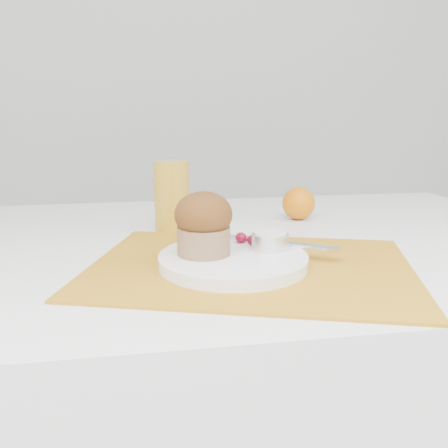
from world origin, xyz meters
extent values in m
cube|color=white|center=(0.00, 0.05, 0.38)|extent=(1.20, 0.80, 0.75)
cube|color=#BE801A|center=(-0.04, -0.11, 0.75)|extent=(0.56, 0.48, 0.00)
cylinder|color=white|center=(-0.06, -0.11, 0.76)|extent=(0.23, 0.23, 0.02)
cylinder|color=silver|center=(0.00, -0.09, 0.78)|extent=(0.07, 0.07, 0.02)
cylinder|color=silver|center=(0.00, -0.09, 0.80)|extent=(0.06, 0.06, 0.01)
ellipsoid|color=#5E0215|center=(-0.04, -0.05, 0.78)|extent=(0.02, 0.02, 0.02)
ellipsoid|color=#530212|center=(-0.02, -0.06, 0.78)|extent=(0.02, 0.02, 0.02)
cube|color=silver|center=(0.02, -0.07, 0.77)|extent=(0.17, 0.12, 0.00)
sphere|color=orange|center=(0.14, 0.19, 0.78)|extent=(0.07, 0.07, 0.07)
cylinder|color=gold|center=(-0.14, 0.14, 0.82)|extent=(0.09, 0.09, 0.14)
cylinder|color=#956D48|center=(-0.10, -0.10, 0.79)|extent=(0.10, 0.10, 0.04)
ellipsoid|color=#381D0A|center=(-0.10, -0.10, 0.83)|extent=(0.09, 0.09, 0.07)
camera|label=1|loc=(-0.20, -0.81, 0.99)|focal=40.00mm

